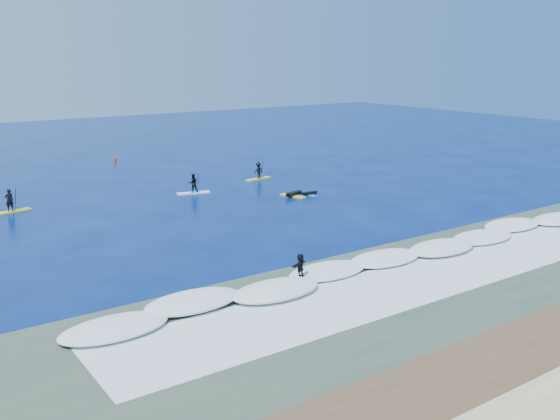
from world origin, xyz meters
TOP-DOWN VIEW (x-y plane):
  - ground at (0.00, 0.00)m, footprint 160.00×160.00m
  - shallow_water at (0.00, -14.00)m, footprint 90.00×13.00m
  - breaking_wave at (0.00, -10.00)m, footprint 40.00×6.00m
  - whitewater at (0.00, -13.00)m, footprint 34.00×5.00m
  - sup_paddler_left at (-13.98, 14.16)m, footprint 3.03×1.26m
  - sup_paddler_center at (0.14, 12.22)m, footprint 2.84×1.32m
  - sup_paddler_right at (7.93, 14.17)m, footprint 2.73×1.09m
  - prone_paddler_near at (6.37, 6.50)m, footprint 1.85×2.44m
  - prone_paddler_far at (7.68, 6.04)m, footprint 1.45×1.83m
  - wave_surfer at (-4.97, -9.70)m, footprint 1.96×1.16m
  - marker_buoy at (0.20, 30.70)m, footprint 0.30×0.30m

SIDE VIEW (x-z plane):
  - ground at x=0.00m, z-range 0.00..0.00m
  - breaking_wave at x=0.00m, z-range -0.15..0.15m
  - whitewater at x=0.00m, z-range -0.01..0.01m
  - shallow_water at x=0.00m, z-range 0.00..0.01m
  - prone_paddler_far at x=7.68m, z-range -0.06..0.32m
  - prone_paddler_near at x=6.37m, z-range -0.08..0.41m
  - marker_buoy at x=0.20m, z-range -0.05..0.66m
  - sup_paddler_left at x=-13.98m, z-range -0.39..1.68m
  - sup_paddler_center at x=0.14m, z-range -0.24..1.69m
  - sup_paddler_right at x=7.93m, z-range -0.20..1.66m
  - wave_surfer at x=-4.97m, z-range 0.10..1.47m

